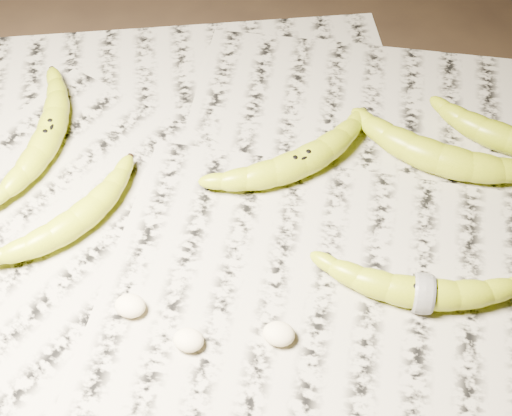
% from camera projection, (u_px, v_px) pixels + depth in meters
% --- Properties ---
extents(ground, '(3.00, 3.00, 0.00)m').
position_uv_depth(ground, '(237.00, 237.00, 0.78)').
color(ground, black).
rests_on(ground, ground).
extents(newspaper_patch, '(0.90, 0.70, 0.01)m').
position_uv_depth(newspaper_patch, '(264.00, 218.00, 0.79)').
color(newspaper_patch, '#ACA693').
rests_on(newspaper_patch, ground).
extents(banana_left_a, '(0.07, 0.20, 0.03)m').
position_uv_depth(banana_left_a, '(48.00, 133.00, 0.84)').
color(banana_left_a, '#BBC518').
rests_on(banana_left_a, newspaper_patch).
extents(banana_left_b, '(0.13, 0.17, 0.03)m').
position_uv_depth(banana_left_b, '(75.00, 219.00, 0.76)').
color(banana_left_b, '#BBC518').
rests_on(banana_left_b, newspaper_patch).
extents(banana_center, '(0.18, 0.17, 0.04)m').
position_uv_depth(banana_center, '(300.00, 161.00, 0.81)').
color(banana_center, '#BBC518').
rests_on(banana_center, newspaper_patch).
extents(banana_taped, '(0.20, 0.07, 0.03)m').
position_uv_depth(banana_taped, '(423.00, 291.00, 0.71)').
color(banana_taped, '#BBC518').
rests_on(banana_taped, newspaper_patch).
extents(banana_upper_a, '(0.21, 0.10, 0.04)m').
position_uv_depth(banana_upper_a, '(440.00, 157.00, 0.81)').
color(banana_upper_a, '#BBC518').
rests_on(banana_upper_a, newspaper_patch).
extents(banana_upper_b, '(0.18, 0.09, 0.03)m').
position_uv_depth(banana_upper_b, '(508.00, 137.00, 0.84)').
color(banana_upper_b, '#BBC518').
rests_on(banana_upper_b, newspaper_patch).
extents(measuring_tape, '(0.01, 0.04, 0.04)m').
position_uv_depth(measuring_tape, '(423.00, 291.00, 0.71)').
color(measuring_tape, white).
rests_on(measuring_tape, newspaper_patch).
extents(flesh_chunk_a, '(0.03, 0.03, 0.02)m').
position_uv_depth(flesh_chunk_a, '(130.00, 304.00, 0.71)').
color(flesh_chunk_a, '#FFF0C5').
rests_on(flesh_chunk_a, newspaper_patch).
extents(flesh_chunk_b, '(0.03, 0.03, 0.02)m').
position_uv_depth(flesh_chunk_b, '(188.00, 338.00, 0.68)').
color(flesh_chunk_b, '#FFF0C5').
rests_on(flesh_chunk_b, newspaper_patch).
extents(flesh_chunk_c, '(0.03, 0.03, 0.02)m').
position_uv_depth(flesh_chunk_c, '(279.00, 332.00, 0.69)').
color(flesh_chunk_c, '#FFF0C5').
rests_on(flesh_chunk_c, newspaper_patch).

